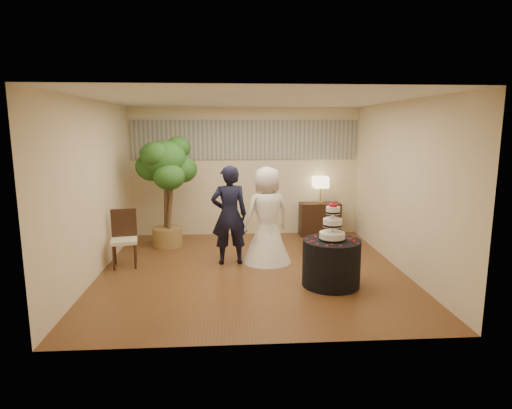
{
  "coord_description": "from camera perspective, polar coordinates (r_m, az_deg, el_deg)",
  "views": [
    {
      "loc": [
        -0.38,
        -6.88,
        2.38
      ],
      "look_at": [
        0.1,
        0.4,
        1.05
      ],
      "focal_mm": 30.0,
      "sensor_mm": 36.0,
      "label": 1
    }
  ],
  "objects": [
    {
      "name": "floor",
      "position": [
        7.29,
        -0.58,
        -8.73
      ],
      "size": [
        5.0,
        5.0,
        0.0
      ],
      "primitive_type": "cube",
      "color": "brown",
      "rests_on": "ground"
    },
    {
      "name": "ficus_tree",
      "position": [
        8.65,
        -11.9,
        1.72
      ],
      "size": [
        1.49,
        1.49,
        2.24
      ],
      "primitive_type": null,
      "rotation": [
        0.0,
        0.0,
        -0.94
      ],
      "color": "#295C1E",
      "rests_on": "floor"
    },
    {
      "name": "side_chair",
      "position": [
        7.67,
        -17.18,
        -4.42
      ],
      "size": [
        0.52,
        0.54,
        0.98
      ],
      "primitive_type": null,
      "rotation": [
        0.0,
        0.0,
        0.18
      ],
      "color": "black",
      "rests_on": "floor"
    },
    {
      "name": "groom",
      "position": [
        7.43,
        -3.57,
        -1.43
      ],
      "size": [
        0.68,
        0.48,
        1.74
      ],
      "primitive_type": "imported",
      "rotation": [
        0.0,
        0.0,
        3.25
      ],
      "color": "black",
      "rests_on": "floor"
    },
    {
      "name": "ceiling",
      "position": [
        6.9,
        -0.63,
        13.83
      ],
      "size": [
        5.0,
        5.0,
        0.0
      ],
      "primitive_type": "cube",
      "color": "white",
      "rests_on": "wall_back"
    },
    {
      "name": "wall_left",
      "position": [
        7.26,
        -20.72,
        1.91
      ],
      "size": [
        0.06,
        5.0,
        2.8
      ],
      "primitive_type": "cube",
      "color": "beige",
      "rests_on": "ground"
    },
    {
      "name": "wall_right",
      "position": [
        7.52,
        18.8,
        2.3
      ],
      "size": [
        0.06,
        5.0,
        2.8
      ],
      "primitive_type": "cube",
      "color": "beige",
      "rests_on": "ground"
    },
    {
      "name": "wall_back",
      "position": [
        9.44,
        -1.46,
        4.37
      ],
      "size": [
        5.0,
        0.06,
        2.8
      ],
      "primitive_type": "cube",
      "color": "beige",
      "rests_on": "ground"
    },
    {
      "name": "mural_border",
      "position": [
        9.37,
        -1.47,
        8.62
      ],
      "size": [
        4.9,
        0.02,
        0.85
      ],
      "primitive_type": "cube",
      "color": "gray",
      "rests_on": "wall_back"
    },
    {
      "name": "wall_front",
      "position": [
        4.5,
        1.18,
        -2.23
      ],
      "size": [
        5.0,
        0.06,
        2.8
      ],
      "primitive_type": "cube",
      "color": "beige",
      "rests_on": "ground"
    },
    {
      "name": "console",
      "position": [
        9.56,
        8.48,
        -1.95
      ],
      "size": [
        0.88,
        0.4,
        0.73
      ],
      "primitive_type": "cube",
      "rotation": [
        0.0,
        0.0,
        0.01
      ],
      "color": "black",
      "rests_on": "floor"
    },
    {
      "name": "bride",
      "position": [
        7.52,
        1.49,
        -1.38
      ],
      "size": [
        1.13,
        1.13,
        1.71
      ],
      "primitive_type": "imported",
      "rotation": [
        0.0,
        0.0,
        3.51
      ],
      "color": "white",
      "rests_on": "floor"
    },
    {
      "name": "table_lamp",
      "position": [
        9.45,
        8.58,
        1.94
      ],
      "size": [
        0.31,
        0.31,
        0.58
      ],
      "primitive_type": null,
      "color": "beige",
      "rests_on": "console"
    },
    {
      "name": "cake_table",
      "position": [
        6.62,
        10.0,
        -7.65
      ],
      "size": [
        1.14,
        1.14,
        0.71
      ],
      "primitive_type": "cylinder",
      "rotation": [
        0.0,
        0.0,
        0.4
      ],
      "color": "black",
      "rests_on": "floor"
    },
    {
      "name": "wedding_cake",
      "position": [
        6.45,
        10.18,
        -2.14
      ],
      "size": [
        0.39,
        0.39,
        0.59
      ],
      "primitive_type": null,
      "color": "white",
      "rests_on": "cake_table"
    }
  ]
}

